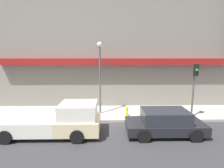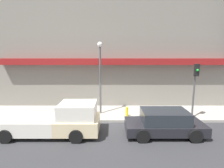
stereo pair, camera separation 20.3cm
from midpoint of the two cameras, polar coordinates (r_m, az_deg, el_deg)
The scene contains 8 objects.
ground_plane at distance 11.83m, azimuth 1.36°, elevation -12.49°, with size 80.00×80.00×0.00m, color #2D2D30.
sidewalk at distance 13.37m, azimuth 1.18°, elevation -9.46°, with size 36.00×3.36×0.17m.
building at distance 15.81m, azimuth 1.04°, elevation 10.78°, with size 19.80×3.80×9.93m.
pickup_truck at distance 10.40m, azimuth -17.78°, elevation -11.39°, with size 5.79×2.18×1.83m.
parked_car at distance 10.42m, azimuth 17.13°, elevation -11.97°, with size 4.31×2.10×1.40m.
fire_hydrant at distance 12.42m, azimuth 5.25°, elevation -8.91°, with size 0.19×0.19×0.70m.
street_lamp at distance 12.45m, azimuth -3.50°, elevation 4.85°, with size 0.36×0.36×5.16m.
traffic_light at distance 12.81m, azimuth 25.85°, elevation 0.80°, with size 0.28×0.42×3.68m.
Camera 2 is at (-0.19, -10.97, 4.43)m, focal length 28.00 mm.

